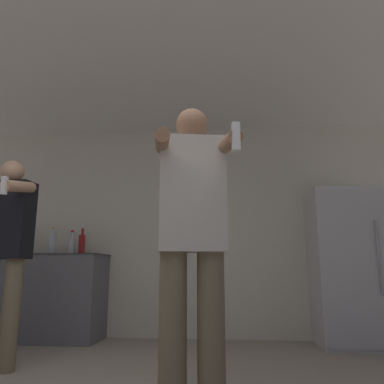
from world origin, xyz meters
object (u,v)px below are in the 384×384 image
object	(u,v)px
bottle_clear_vodka	(72,245)
bottle_tall_gin	(19,243)
bottle_brown_liquor	(52,243)
bottle_short_whiskey	(8,246)
bottle_amber_bourbon	(82,243)
refrigerator	(346,266)
person_man_side	(4,245)
person_woman_foreground	(192,240)

from	to	relation	value
bottle_clear_vodka	bottle_tall_gin	bearing A→B (deg)	-180.00
bottle_brown_liquor	bottle_short_whiskey	bearing A→B (deg)	180.00
bottle_short_whiskey	bottle_amber_bourbon	world-z (taller)	bottle_amber_bourbon
refrigerator	bottle_amber_bourbon	bearing A→B (deg)	178.86
bottle_amber_bourbon	bottle_clear_vodka	bearing A→B (deg)	180.00
refrigerator	bottle_brown_liquor	distance (m)	3.35
bottle_amber_bourbon	person_man_side	size ratio (longest dim) A/B	0.19
bottle_brown_liquor	person_woman_foreground	size ratio (longest dim) A/B	0.19
refrigerator	person_woman_foreground	bearing A→B (deg)	-123.87
bottle_amber_bourbon	person_woman_foreground	world-z (taller)	person_woman_foreground
bottle_brown_liquor	person_man_side	xyz separation A→B (m)	(0.23, -1.33, -0.12)
person_woman_foreground	person_man_side	size ratio (longest dim) A/B	1.00
bottle_brown_liquor	bottle_amber_bourbon	xyz separation A→B (m)	(0.36, 0.00, -0.01)
bottle_tall_gin	bottle_amber_bourbon	size ratio (longest dim) A/B	1.04
bottle_clear_vodka	bottle_tall_gin	xyz separation A→B (m)	(-0.65, -0.00, 0.03)
bottle_amber_bourbon	person_woman_foreground	size ratio (longest dim) A/B	0.19
refrigerator	bottle_brown_liquor	world-z (taller)	refrigerator
refrigerator	bottle_amber_bourbon	xyz separation A→B (m)	(-2.98, 0.06, 0.27)
bottle_tall_gin	bottle_brown_liquor	size ratio (longest dim) A/B	1.03
bottle_tall_gin	bottle_brown_liquor	bearing A→B (deg)	0.00
refrigerator	bottle_tall_gin	xyz separation A→B (m)	(-3.76, 0.06, 0.28)
bottle_clear_vodka	refrigerator	bearing A→B (deg)	-1.09
refrigerator	bottle_tall_gin	world-z (taller)	refrigerator
bottle_amber_bourbon	refrigerator	bearing A→B (deg)	-1.14
person_woman_foreground	person_man_side	distance (m)	1.88
bottle_brown_liquor	person_man_side	size ratio (longest dim) A/B	0.19
bottle_amber_bourbon	person_man_side	distance (m)	1.34
bottle_brown_liquor	person_woman_foreground	bearing A→B (deg)	-49.79
refrigerator	person_woman_foreground	xyz separation A→B (m)	(-1.46, -2.17, 0.12)
bottle_tall_gin	person_woman_foreground	bearing A→B (deg)	-44.11
person_man_side	bottle_brown_liquor	bearing A→B (deg)	99.91
bottle_tall_gin	bottle_amber_bourbon	world-z (taller)	bottle_tall_gin
bottle_clear_vodka	bottle_amber_bourbon	bearing A→B (deg)	-0.00
bottle_amber_bourbon	person_man_side	bearing A→B (deg)	-95.62
bottle_brown_liquor	person_woman_foreground	distance (m)	2.92
bottle_tall_gin	bottle_clear_vodka	bearing A→B (deg)	0.00
refrigerator	bottle_clear_vodka	xyz separation A→B (m)	(-3.10, 0.06, 0.25)
bottle_clear_vodka	bottle_brown_liquor	xyz separation A→B (m)	(-0.24, -0.00, 0.02)
bottle_short_whiskey	person_man_side	world-z (taller)	person_man_side
refrigerator	bottle_tall_gin	distance (m)	3.77
refrigerator	bottle_brown_liquor	size ratio (longest dim) A/B	4.95
bottle_short_whiskey	bottle_clear_vodka	bearing A→B (deg)	0.00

